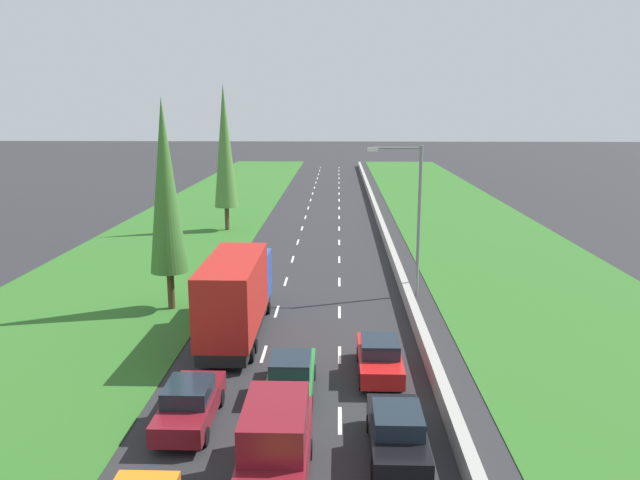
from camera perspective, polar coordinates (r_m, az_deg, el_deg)
ground_plane at (r=60.29m, az=0.14°, el=1.63°), size 300.00×300.00×0.00m
grass_verge_left at (r=61.93m, az=-11.65°, el=1.68°), size 14.00×140.00×0.04m
grass_verge_right at (r=61.59m, az=13.61°, el=1.53°), size 14.00×140.00×0.04m
median_barrier at (r=60.33m, az=5.56°, el=1.99°), size 0.44×120.00×0.85m
lane_markings at (r=60.29m, az=0.14°, el=1.64°), size 3.64×116.00×0.01m
black_sedan_right_lane at (r=20.85m, az=7.21°, el=-17.42°), size 1.82×4.50×1.64m
red_sedan_right_lane at (r=26.32m, az=5.58°, el=-10.83°), size 1.82×4.50×1.64m
maroon_van_centre_lane at (r=18.92m, az=-4.10°, el=-18.64°), size 1.96×4.90×2.82m
maroon_sedan_left_lane at (r=22.92m, az=-12.07°, el=-14.72°), size 1.82×4.50×1.64m
green_sedan_centre_lane at (r=24.54m, az=-2.73°, el=-12.55°), size 1.82×4.50×1.64m
red_box_truck_left_lane at (r=30.20m, az=-7.81°, el=-5.05°), size 2.46×9.40×4.18m
poplar_tree_second at (r=34.13m, az=-14.25°, el=4.80°), size 2.09×2.09×11.70m
poplar_tree_third at (r=56.29m, az=-8.90°, el=8.62°), size 2.13×2.13×13.27m
street_light_mast at (r=36.28m, az=8.73°, el=2.79°), size 3.20×0.28×9.00m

